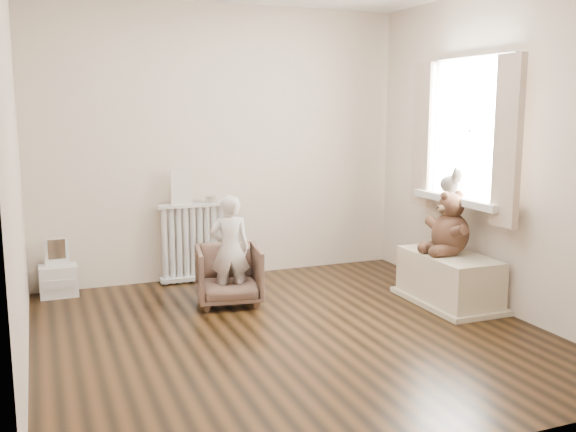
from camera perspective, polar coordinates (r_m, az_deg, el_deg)
name	(u,v)px	position (r m, az deg, el deg)	size (l,w,h in m)	color
floor	(292,334)	(4.80, 0.32, -10.43)	(3.60, 3.60, 0.01)	black
back_wall	(222,144)	(6.22, -5.91, 6.42)	(3.60, 0.02, 2.60)	silver
front_wall	(443,187)	(2.93, 13.58, 2.56)	(3.60, 0.02, 2.60)	silver
left_wall	(14,166)	(4.19, -23.20, 4.12)	(0.02, 3.60, 2.60)	silver
right_wall	(499,151)	(5.45, 18.27, 5.52)	(0.02, 3.60, 2.60)	silver
window	(472,131)	(5.65, 16.08, 7.29)	(0.03, 0.90, 1.10)	white
window_sill	(460,200)	(5.65, 15.08, 1.42)	(0.22, 1.10, 0.06)	silver
curtain_left	(508,142)	(5.14, 18.95, 6.27)	(0.06, 0.26, 1.30)	beige
curtain_right	(423,135)	(6.05, 11.92, 7.03)	(0.06, 0.26, 1.30)	beige
radiator	(197,241)	(6.15, -8.12, -2.23)	(0.71, 0.14, 0.75)	silver
paper_doll	(181,187)	(6.03, -9.49, 2.55)	(0.19, 0.02, 0.32)	beige
tin_a	(211,199)	(6.12, -6.88, 1.48)	(0.10, 0.10, 0.06)	#A59E8C
toy_vanity	(58,266)	(5.99, -19.79, -4.16)	(0.32, 0.23, 0.50)	silver
armchair	(229,275)	(5.46, -5.30, -5.25)	(0.53, 0.54, 0.49)	brown
child	(230,250)	(5.36, -5.19, -2.99)	(0.33, 0.22, 0.92)	white
toy_bench	(449,280)	(5.62, 14.10, -5.56)	(0.48, 0.91, 0.43)	beige
teddy_bear	(451,225)	(5.55, 14.26, -0.78)	(0.43, 0.33, 0.52)	#3D2518
plush_cat	(451,183)	(5.72, 14.31, 2.87)	(0.17, 0.28, 0.24)	gray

